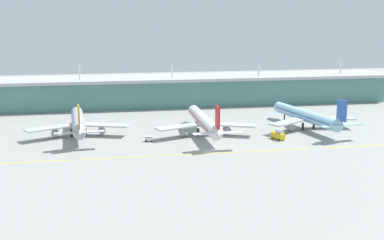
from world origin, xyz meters
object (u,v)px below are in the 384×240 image
Objects in this scene: airliner_far at (307,116)px; safety_cone_left_wingtip at (283,139)px; airliner_near at (78,122)px; airliner_middle at (204,122)px; fuel_truck at (278,135)px; baggage_cart at (149,139)px; safety_cone_nose_front at (281,139)px.

airliner_far is 89.30× the size of safety_cone_left_wingtip.
airliner_near is 112.27m from airliner_far.
safety_cone_left_wingtip is at bearing -25.64° from airliner_middle.
fuel_truck is at bearing -14.46° from airliner_near.
airliner_near is at bearing 165.54° from fuel_truck.
airliner_far is 81.26m from baggage_cart.
airliner_middle is at bearing 155.36° from fuel_truck.
fuel_truck is 1.93× the size of baggage_cart.
baggage_cart is at bearing -171.68° from airliner_far.
fuel_truck is 3.08m from safety_cone_left_wingtip.
airliner_far reaches higher than fuel_truck.
airliner_near is at bearing 171.48° from airliner_middle.
baggage_cart is at bearing 172.72° from safety_cone_nose_front.
airliner_near is 59.56m from airliner_middle.
airliner_near and airliner_middle have the same top height.
airliner_near reaches higher than safety_cone_nose_front.
safety_cone_nose_front is at bearing -137.04° from airliner_far.
airliner_near is at bearing 164.96° from safety_cone_nose_front.
airliner_middle is 92.59× the size of safety_cone_nose_front.
safety_cone_left_wingtip is 1.00× the size of safety_cone_nose_front.
safety_cone_left_wingtip is at bearing -15.09° from airliner_near.
baggage_cart is (-80.24, -11.74, -5.18)m from airliner_far.
airliner_far reaches higher than baggage_cart.
safety_cone_nose_front is at bearing -58.13° from fuel_truck.
safety_cone_left_wingtip is at bearing -19.29° from safety_cone_nose_front.
airliner_middle reaches higher than safety_cone_nose_front.
airliner_near is at bearing 164.91° from safety_cone_left_wingtip.
airliner_middle is 1.04× the size of airliner_far.
airliner_far is (112.15, -5.22, 0.00)m from airliner_near.
safety_cone_left_wingtip and safety_cone_nose_front have the same top height.
airliner_far is at bearing 45.12° from safety_cone_left_wingtip.
safety_cone_nose_front is (91.39, -24.56, -6.09)m from airliner_near.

